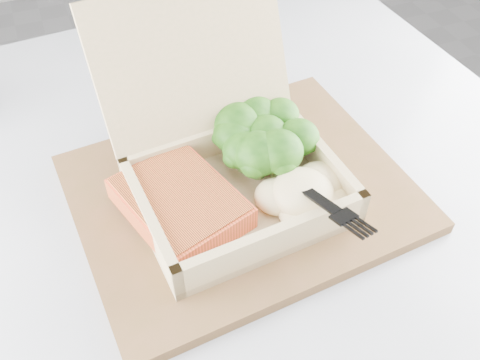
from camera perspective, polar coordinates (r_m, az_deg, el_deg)
name	(u,v)px	position (r m, az deg, el deg)	size (l,w,h in m)	color
cafe_table	(220,300)	(0.74, -2.18, -12.69)	(0.91, 0.91, 0.75)	black
serving_tray	(241,193)	(0.59, 0.16, -1.38)	(0.35, 0.28, 0.02)	brown
takeout_container	(224,151)	(0.56, -1.72, 3.16)	(0.22, 0.24, 0.19)	tan
salmon_fillet	(180,203)	(0.54, -6.41, -2.47)	(0.10, 0.13, 0.03)	#E84E2D
broccoli_pile	(266,139)	(0.59, 2.80, 4.36)	(0.12, 0.12, 0.04)	#397C1B
mashed_potatoes	(302,193)	(0.54, 6.68, -1.34)	(0.10, 0.09, 0.04)	beige
plastic_fork	(292,176)	(0.54, 5.57, 0.40)	(0.04, 0.15, 0.03)	black
receipt	(166,111)	(0.71, -7.93, 7.25)	(0.08, 0.15, 0.00)	white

